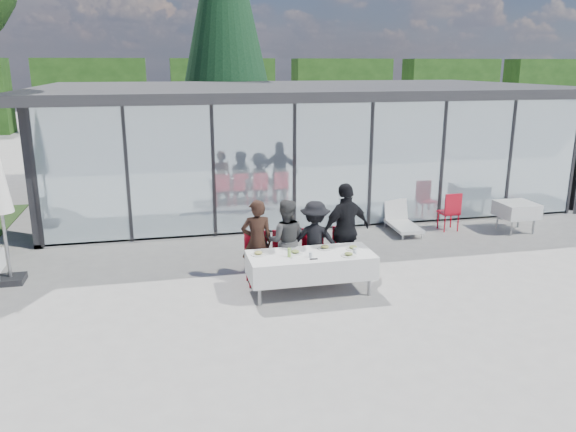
% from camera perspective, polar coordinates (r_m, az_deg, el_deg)
% --- Properties ---
extents(ground, '(90.00, 90.00, 0.00)m').
position_cam_1_polar(ground, '(10.04, 0.21, -8.53)').
color(ground, gray).
rests_on(ground, ground).
extents(pavilion, '(14.80, 8.80, 3.44)m').
position_cam_1_polar(pavilion, '(17.70, 0.61, 9.04)').
color(pavilion, gray).
rests_on(pavilion, ground).
extents(treeline, '(62.50, 2.00, 4.40)m').
position_cam_1_polar(treeline, '(37.00, -12.93, 11.95)').
color(treeline, '#193912').
rests_on(treeline, ground).
extents(dining_table, '(2.26, 0.96, 0.75)m').
position_cam_1_polar(dining_table, '(10.16, 2.32, -4.99)').
color(dining_table, silver).
rests_on(dining_table, ground).
extents(diner_a, '(0.62, 0.62, 1.63)m').
position_cam_1_polar(diner_a, '(10.54, -3.16, -2.65)').
color(diner_a, black).
rests_on(diner_a, ground).
extents(diner_chair_a, '(0.44, 0.44, 0.97)m').
position_cam_1_polar(diner_chair_a, '(10.67, -3.19, -3.98)').
color(diner_chair_a, red).
rests_on(diner_chair_a, ground).
extents(diner_b, '(0.93, 0.93, 1.60)m').
position_cam_1_polar(diner_b, '(10.64, -0.25, -2.52)').
color(diner_b, '#444444').
rests_on(diner_b, ground).
extents(diner_chair_b, '(0.44, 0.44, 0.97)m').
position_cam_1_polar(diner_chair_b, '(10.77, -0.31, -3.78)').
color(diner_chair_b, red).
rests_on(diner_chair_b, ground).
extents(diner_c, '(1.27, 1.27, 1.54)m').
position_cam_1_polar(diner_c, '(10.79, 2.74, -2.47)').
color(diner_c, black).
rests_on(diner_c, ground).
extents(diner_chair_c, '(0.44, 0.44, 0.97)m').
position_cam_1_polar(diner_chair_c, '(10.90, 2.66, -3.56)').
color(diner_chair_c, red).
rests_on(diner_chair_c, ground).
extents(diner_d, '(1.39, 1.39, 1.86)m').
position_cam_1_polar(diner_d, '(10.92, 5.90, -1.45)').
color(diner_d, black).
rests_on(diner_d, ground).
extents(diner_chair_d, '(0.44, 0.44, 0.97)m').
position_cam_1_polar(diner_chair_d, '(11.08, 5.76, -3.32)').
color(diner_chair_d, red).
rests_on(diner_chair_d, ground).
extents(plate_a, '(0.28, 0.28, 0.07)m').
position_cam_1_polar(plate_a, '(10.03, -3.04, -3.83)').
color(plate_a, silver).
rests_on(plate_a, dining_table).
extents(plate_b, '(0.28, 0.28, 0.07)m').
position_cam_1_polar(plate_b, '(10.08, 0.73, -3.71)').
color(plate_b, silver).
rests_on(plate_b, dining_table).
extents(plate_c, '(0.28, 0.28, 0.07)m').
position_cam_1_polar(plate_c, '(10.36, 3.78, -3.22)').
color(plate_c, silver).
rests_on(plate_c, dining_table).
extents(plate_d, '(0.28, 0.28, 0.07)m').
position_cam_1_polar(plate_d, '(10.39, 6.63, -3.23)').
color(plate_d, silver).
rests_on(plate_d, dining_table).
extents(plate_extra, '(0.28, 0.28, 0.07)m').
position_cam_1_polar(plate_extra, '(10.02, 6.18, -3.92)').
color(plate_extra, silver).
rests_on(plate_extra, dining_table).
extents(juice_bottle, '(0.06, 0.06, 0.16)m').
position_cam_1_polar(juice_bottle, '(9.90, 0.13, -3.74)').
color(juice_bottle, '#90C351').
rests_on(juice_bottle, dining_table).
extents(drinking_glasses, '(0.91, 0.12, 0.10)m').
position_cam_1_polar(drinking_glasses, '(10.01, 4.61, -3.75)').
color(drinking_glasses, silver).
rests_on(drinking_glasses, dining_table).
extents(folded_eyeglasses, '(0.14, 0.03, 0.01)m').
position_cam_1_polar(folded_eyeglasses, '(9.80, 2.63, -4.38)').
color(folded_eyeglasses, black).
rests_on(folded_eyeglasses, dining_table).
extents(spare_table_right, '(0.86, 0.86, 0.74)m').
position_cam_1_polar(spare_table_right, '(14.98, 22.20, 0.58)').
color(spare_table_right, silver).
rests_on(spare_table_right, ground).
extents(spare_chair_a, '(0.48, 0.48, 0.97)m').
position_cam_1_polar(spare_chair_a, '(16.35, 21.45, 1.75)').
color(spare_chair_a, red).
rests_on(spare_chair_a, ground).
extents(spare_chair_b, '(0.44, 0.44, 0.97)m').
position_cam_1_polar(spare_chair_b, '(14.49, 16.18, 0.59)').
color(spare_chair_b, red).
rests_on(spare_chair_b, ground).
extents(lounger, '(0.66, 1.36, 0.72)m').
position_cam_1_polar(lounger, '(14.28, 11.39, -0.48)').
color(lounger, silver).
rests_on(lounger, ground).
extents(conifer_tree, '(4.00, 4.00, 10.50)m').
position_cam_1_polar(conifer_tree, '(22.19, -6.47, 20.12)').
color(conifer_tree, '#382316').
rests_on(conifer_tree, ground).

